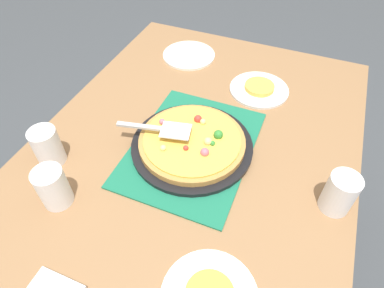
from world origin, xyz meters
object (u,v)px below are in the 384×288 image
at_px(plate_side, 189,55).
at_px(pizza_server, 160,129).
at_px(pizza_pan, 192,146).
at_px(plate_near_left, 259,90).
at_px(cup_far, 340,193).
at_px(cup_corner, 53,187).
at_px(served_slice_left, 259,87).
at_px(pizza, 192,141).
at_px(cup_near, 47,146).

bearing_deg(plate_side, pizza_server, -166.97).
height_order(pizza_pan, pizza_server, pizza_server).
relative_size(plate_near_left, cup_far, 1.83).
height_order(plate_side, cup_far, cup_far).
xyz_separation_m(plate_side, cup_corner, (-0.80, 0.05, 0.06)).
distance_m(cup_far, pizza_server, 0.53).
xyz_separation_m(served_slice_left, cup_corner, (-0.68, 0.39, 0.04)).
relative_size(pizza, plate_side, 1.50).
relative_size(served_slice_left, cup_corner, 0.92).
relative_size(served_slice_left, cup_far, 0.92).
xyz_separation_m(pizza_pan, cup_near, (-0.20, 0.38, 0.05)).
height_order(plate_near_left, cup_near, cup_near).
bearing_deg(plate_near_left, pizza_pan, 161.63).
bearing_deg(cup_corner, plate_near_left, -29.53).
relative_size(plate_side, cup_corner, 1.83).
bearing_deg(cup_far, cup_corner, 110.75).
height_order(cup_near, cup_corner, same).
bearing_deg(cup_near, served_slice_left, -41.00).
bearing_deg(served_slice_left, plate_near_left, 0.00).
xyz_separation_m(served_slice_left, cup_far, (-0.42, -0.31, 0.04)).
distance_m(plate_near_left, pizza_server, 0.45).
xyz_separation_m(plate_near_left, cup_corner, (-0.68, 0.39, 0.06)).
bearing_deg(cup_near, plate_near_left, -41.00).
relative_size(pizza, pizza_server, 1.41).
xyz_separation_m(cup_near, cup_corner, (-0.11, -0.11, 0.00)).
distance_m(plate_near_left, cup_near, 0.76).
bearing_deg(served_slice_left, plate_side, 70.41).
bearing_deg(cup_corner, pizza, -40.02).
xyz_separation_m(served_slice_left, cup_near, (-0.57, 0.50, 0.04)).
xyz_separation_m(pizza, cup_far, (-0.05, -0.43, 0.03)).
xyz_separation_m(pizza_pan, cup_corner, (-0.32, 0.27, 0.05)).
distance_m(cup_near, cup_far, 0.82).
xyz_separation_m(pizza_pan, plate_near_left, (0.37, -0.12, -0.01)).
relative_size(pizza_pan, cup_corner, 3.17).
bearing_deg(cup_near, cup_corner, -136.01).
height_order(plate_near_left, cup_far, cup_far).
height_order(pizza_pan, plate_near_left, pizza_pan).
relative_size(pizza, served_slice_left, 3.00).
bearing_deg(served_slice_left, pizza_pan, 161.63).
height_order(pizza, plate_near_left, pizza).
bearing_deg(pizza, served_slice_left, -18.27).
height_order(pizza, cup_near, cup_near).
height_order(pizza, plate_side, pizza).
relative_size(pizza_pan, plate_side, 1.73).
distance_m(served_slice_left, cup_far, 0.52).
bearing_deg(plate_near_left, plate_side, 70.41).
relative_size(plate_side, served_slice_left, 2.00).
bearing_deg(pizza, plate_near_left, -18.27).
bearing_deg(cup_near, pizza_server, -56.79).
bearing_deg(plate_side, cup_far, -129.76).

